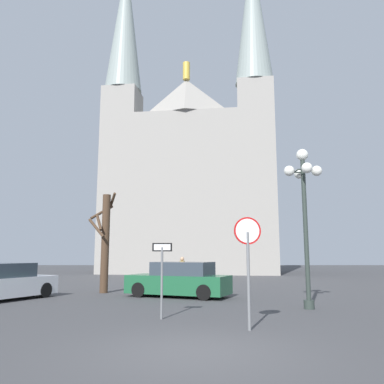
{
  "coord_description": "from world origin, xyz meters",
  "views": [
    {
      "loc": [
        0.0,
        -7.9,
        1.87
      ],
      "look_at": [
        0.0,
        16.56,
        5.76
      ],
      "focal_mm": 36.53,
      "sensor_mm": 36.0,
      "label": 1
    }
  ],
  "objects_px": {
    "one_way_arrow_sign": "(162,271)",
    "street_lamp": "(304,196)",
    "cathedral": "(191,174)",
    "pedestrian_walking": "(182,269)",
    "stop_sign": "(248,251)",
    "parked_car_near_green": "(179,280)",
    "parked_car_far_white": "(2,283)",
    "bare_tree": "(105,240)"
  },
  "relations": [
    {
      "from": "one_way_arrow_sign",
      "to": "parked_car_far_white",
      "type": "bearing_deg",
      "value": 146.05
    },
    {
      "from": "stop_sign",
      "to": "pedestrian_walking",
      "type": "xyz_separation_m",
      "value": [
        -1.99,
        12.71,
        -0.9
      ]
    },
    {
      "from": "bare_tree",
      "to": "parked_car_near_green",
      "type": "bearing_deg",
      "value": -26.01
    },
    {
      "from": "stop_sign",
      "to": "street_lamp",
      "type": "bearing_deg",
      "value": 55.69
    },
    {
      "from": "cathedral",
      "to": "bare_tree",
      "type": "relative_size",
      "value": 7.01
    },
    {
      "from": "street_lamp",
      "to": "pedestrian_walking",
      "type": "distance_m",
      "value": 10.42
    },
    {
      "from": "street_lamp",
      "to": "parked_car_near_green",
      "type": "distance_m",
      "value": 6.78
    },
    {
      "from": "bare_tree",
      "to": "one_way_arrow_sign",
      "type": "bearing_deg",
      "value": -66.14
    },
    {
      "from": "bare_tree",
      "to": "stop_sign",
      "type": "bearing_deg",
      "value": -58.69
    },
    {
      "from": "parked_car_near_green",
      "to": "parked_car_far_white",
      "type": "distance_m",
      "value": 7.33
    },
    {
      "from": "cathedral",
      "to": "bare_tree",
      "type": "distance_m",
      "value": 22.38
    },
    {
      "from": "stop_sign",
      "to": "parked_car_near_green",
      "type": "distance_m",
      "value": 7.97
    },
    {
      "from": "one_way_arrow_sign",
      "to": "bare_tree",
      "type": "bearing_deg",
      "value": 113.86
    },
    {
      "from": "parked_car_near_green",
      "to": "street_lamp",
      "type": "bearing_deg",
      "value": -39.61
    },
    {
      "from": "cathedral",
      "to": "pedestrian_walking",
      "type": "distance_m",
      "value": 19.64
    },
    {
      "from": "cathedral",
      "to": "parked_car_near_green",
      "type": "relative_size",
      "value": 7.19
    },
    {
      "from": "parked_car_far_white",
      "to": "parked_car_near_green",
      "type": "bearing_deg",
      "value": 10.33
    },
    {
      "from": "cathedral",
      "to": "street_lamp",
      "type": "distance_m",
      "value": 27.3
    },
    {
      "from": "stop_sign",
      "to": "cathedral",
      "type": "bearing_deg",
      "value": 92.93
    },
    {
      "from": "one_way_arrow_sign",
      "to": "street_lamp",
      "type": "distance_m",
      "value": 5.94
    },
    {
      "from": "parked_car_far_white",
      "to": "pedestrian_walking",
      "type": "distance_m",
      "value": 9.64
    },
    {
      "from": "bare_tree",
      "to": "parked_car_far_white",
      "type": "relative_size",
      "value": 1.06
    },
    {
      "from": "cathedral",
      "to": "parked_car_near_green",
      "type": "height_order",
      "value": "cathedral"
    },
    {
      "from": "pedestrian_walking",
      "to": "stop_sign",
      "type": "bearing_deg",
      "value": -81.11
    },
    {
      "from": "stop_sign",
      "to": "one_way_arrow_sign",
      "type": "height_order",
      "value": "stop_sign"
    },
    {
      "from": "one_way_arrow_sign",
      "to": "pedestrian_walking",
      "type": "xyz_separation_m",
      "value": [
        0.32,
        11.03,
        -0.34
      ]
    },
    {
      "from": "cathedral",
      "to": "parked_car_far_white",
      "type": "relative_size",
      "value": 7.41
    },
    {
      "from": "street_lamp",
      "to": "cathedral",
      "type": "bearing_deg",
      "value": 98.98
    },
    {
      "from": "street_lamp",
      "to": "bare_tree",
      "type": "distance_m",
      "value": 10.18
    },
    {
      "from": "parked_car_near_green",
      "to": "parked_car_far_white",
      "type": "xyz_separation_m",
      "value": [
        -7.21,
        -1.31,
        -0.01
      ]
    },
    {
      "from": "one_way_arrow_sign",
      "to": "cathedral",
      "type": "bearing_deg",
      "value": 88.44
    },
    {
      "from": "one_way_arrow_sign",
      "to": "pedestrian_walking",
      "type": "bearing_deg",
      "value": 88.32
    },
    {
      "from": "one_way_arrow_sign",
      "to": "parked_car_far_white",
      "type": "height_order",
      "value": "one_way_arrow_sign"
    },
    {
      "from": "parked_car_near_green",
      "to": "bare_tree",
      "type": "bearing_deg",
      "value": 153.99
    },
    {
      "from": "street_lamp",
      "to": "parked_car_near_green",
      "type": "height_order",
      "value": "street_lamp"
    },
    {
      "from": "one_way_arrow_sign",
      "to": "parked_car_far_white",
      "type": "xyz_separation_m",
      "value": [
        -6.88,
        4.63,
        -0.68
      ]
    },
    {
      "from": "street_lamp",
      "to": "parked_car_far_white",
      "type": "height_order",
      "value": "street_lamp"
    },
    {
      "from": "cathedral",
      "to": "street_lamp",
      "type": "xyz_separation_m",
      "value": [
        4.15,
        -26.24,
        -6.28
      ]
    },
    {
      "from": "one_way_arrow_sign",
      "to": "parked_car_near_green",
      "type": "relative_size",
      "value": 0.45
    },
    {
      "from": "cathedral",
      "to": "parked_car_near_green",
      "type": "bearing_deg",
      "value": -91.14
    },
    {
      "from": "cathedral",
      "to": "stop_sign",
      "type": "bearing_deg",
      "value": -87.07
    },
    {
      "from": "bare_tree",
      "to": "parked_car_near_green",
      "type": "xyz_separation_m",
      "value": [
        3.77,
        -1.84,
        -1.84
      ]
    }
  ]
}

